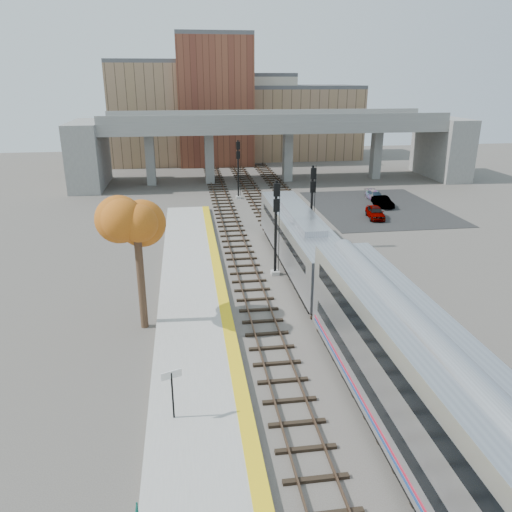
{
  "coord_description": "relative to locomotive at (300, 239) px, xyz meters",
  "views": [
    {
      "loc": [
        -7.41,
        -24.41,
        13.94
      ],
      "look_at": [
        -2.91,
        7.1,
        2.5
      ],
      "focal_mm": 35.0,
      "sensor_mm": 36.0,
      "label": 1
    }
  ],
  "objects": [
    {
      "name": "tree",
      "position": [
        -11.21,
        -8.29,
        4.43
      ],
      "size": [
        3.6,
        3.6,
        9.04
      ],
      "color": "#382619",
      "rests_on": "ground"
    },
    {
      "name": "car_a",
      "position": [
        11.0,
        12.72,
        -1.59
      ],
      "size": [
        2.11,
        4.02,
        1.3
      ],
      "primitive_type": "imported",
      "rotation": [
        0.0,
        0.0,
        -0.15
      ],
      "color": "#99999E",
      "rests_on": "parking_lot"
    },
    {
      "name": "signal_mast_mid",
      "position": [
        2.0,
        4.4,
        1.27
      ],
      "size": [
        0.6,
        0.64,
        7.12
      ],
      "color": "#9E9E99",
      "rests_on": "ground"
    },
    {
      "name": "coach",
      "position": [
        -0.0,
        -22.61,
        0.52
      ],
      "size": [
        3.03,
        25.0,
        5.0
      ],
      "color": "#A8AAB2",
      "rests_on": "ground"
    },
    {
      "name": "buildings_far",
      "position": [
        0.26,
        55.63,
        5.6
      ],
      "size": [
        43.0,
        21.0,
        20.6
      ],
      "color": "#8F6F53",
      "rests_on": "ground"
    },
    {
      "name": "platform",
      "position": [
        -8.25,
        -10.94,
        -2.1
      ],
      "size": [
        4.5,
        60.0,
        0.35
      ],
      "primitive_type": "cube",
      "color": "#9E9E99",
      "rests_on": "ground"
    },
    {
      "name": "signal_mast_far",
      "position": [
        -2.1,
        23.88,
        1.17
      ],
      "size": [
        0.6,
        0.64,
        6.97
      ],
      "color": "#9E9E99",
      "rests_on": "ground"
    },
    {
      "name": "parking_lot",
      "position": [
        13.0,
        17.06,
        -2.26
      ],
      "size": [
        14.0,
        18.0,
        0.04
      ],
      "primitive_type": "cube",
      "color": "black",
      "rests_on": "ground"
    },
    {
      "name": "locomotive",
      "position": [
        0.0,
        0.0,
        0.0
      ],
      "size": [
        3.02,
        19.05,
        4.1
      ],
      "color": "#A8AAB2",
      "rests_on": "ground"
    },
    {
      "name": "ground",
      "position": [
        -1.0,
        -10.94,
        -2.28
      ],
      "size": [
        160.0,
        160.0,
        0.0
      ],
      "primitive_type": "plane",
      "color": "#47423D",
      "rests_on": "ground"
    },
    {
      "name": "station_sign",
      "position": [
        -9.37,
        -17.47,
        -0.3
      ],
      "size": [
        0.86,
        0.36,
        2.27
      ],
      "rotation": [
        0.0,
        0.0,
        0.36
      ],
      "color": "black",
      "rests_on": "platform"
    },
    {
      "name": "car_b",
      "position": [
        13.66,
        17.31,
        -1.64
      ],
      "size": [
        1.53,
        3.7,
        1.19
      ],
      "primitive_type": "imported",
      "rotation": [
        0.0,
        0.0,
        0.08
      ],
      "color": "#99999E",
      "rests_on": "parking_lot"
    },
    {
      "name": "car_c",
      "position": [
        14.01,
        20.7,
        -1.71
      ],
      "size": [
        1.6,
        3.69,
        1.06
      ],
      "primitive_type": "imported",
      "rotation": [
        0.0,
        0.0,
        0.03
      ],
      "color": "#99999E",
      "rests_on": "parking_lot"
    },
    {
      "name": "tracks",
      "position": [
        -0.07,
        1.56,
        -2.2
      ],
      "size": [
        10.7,
        95.0,
        0.25
      ],
      "color": "black",
      "rests_on": "ground"
    },
    {
      "name": "yellow_strip",
      "position": [
        -6.35,
        -10.94,
        -1.92
      ],
      "size": [
        0.7,
        60.0,
        0.01
      ],
      "primitive_type": "cube",
      "color": "yellow",
      "rests_on": "platform"
    },
    {
      "name": "signal_mast_near",
      "position": [
        -2.1,
        -1.3,
        1.26
      ],
      "size": [
        0.6,
        0.64,
        7.1
      ],
      "color": "#9E9E99",
      "rests_on": "ground"
    },
    {
      "name": "overpass",
      "position": [
        3.92,
        34.06,
        3.53
      ],
      "size": [
        54.0,
        12.0,
        9.5
      ],
      "color": "slate",
      "rests_on": "ground"
    }
  ]
}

